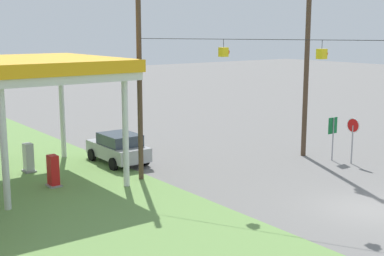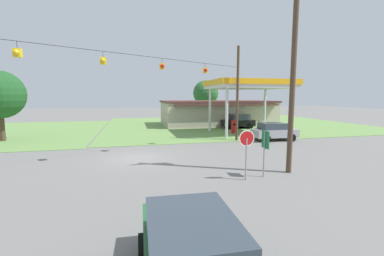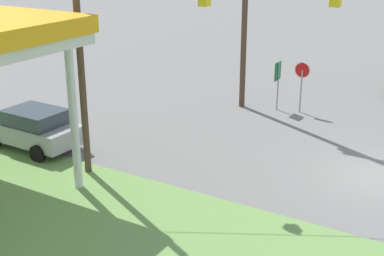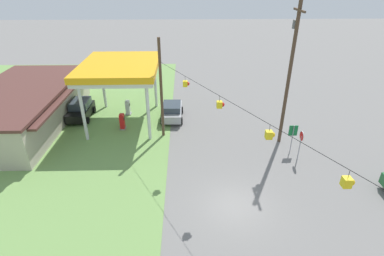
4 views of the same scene
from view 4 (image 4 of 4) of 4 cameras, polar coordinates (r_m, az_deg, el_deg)
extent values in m
plane|color=slate|center=(19.75, 8.00, -14.49)|extent=(160.00, 160.00, 0.00)
cube|color=#6B934C|center=(34.99, -27.43, 2.48)|extent=(36.00, 28.00, 0.04)
cube|color=silver|center=(28.33, -13.53, 10.56)|extent=(8.28, 6.67, 0.35)
cube|color=orange|center=(28.21, -13.64, 11.43)|extent=(8.48, 6.87, 0.55)
cylinder|color=silver|center=(25.56, -8.33, 2.75)|extent=(0.28, 0.28, 4.95)
cylinder|color=silver|center=(32.07, -7.01, 8.15)|extent=(0.28, 0.28, 4.95)
cylinder|color=silver|center=(26.78, -20.02, 2.48)|extent=(0.28, 0.28, 4.95)
cylinder|color=silver|center=(33.05, -16.57, 7.79)|extent=(0.28, 0.28, 4.95)
cube|color=#B2A893|center=(32.52, -29.62, 3.25)|extent=(15.58, 7.93, 3.26)
cube|color=#512D28|center=(31.94, -30.35, 6.09)|extent=(15.88, 8.23, 0.24)
cube|color=#512D28|center=(30.22, -22.97, 5.91)|extent=(14.02, 0.70, 0.20)
cube|color=gray|center=(28.79, -13.01, -0.06)|extent=(0.71, 0.56, 0.12)
cube|color=red|center=(28.45, -13.17, 1.28)|extent=(0.55, 0.40, 1.38)
cube|color=black|center=(28.29, -12.80, 1.79)|extent=(0.39, 0.03, 0.24)
cube|color=gray|center=(31.59, -12.00, 2.67)|extent=(0.71, 0.56, 0.12)
cube|color=silver|center=(31.28, -12.13, 3.91)|extent=(0.55, 0.40, 1.38)
cube|color=black|center=(31.14, -11.79, 4.38)|extent=(0.39, 0.03, 0.24)
cube|color=#9E9EA3|center=(29.87, -3.80, 3.10)|extent=(4.11, 1.91, 0.73)
cube|color=#333D47|center=(29.37, -3.86, 4.07)|extent=(2.27, 1.73, 0.59)
cylinder|color=black|center=(31.24, -5.40, 3.45)|extent=(0.68, 0.23, 0.68)
cylinder|color=black|center=(31.13, -1.93, 3.48)|extent=(0.68, 0.23, 0.68)
cylinder|color=black|center=(28.96, -5.77, 1.37)|extent=(0.68, 0.23, 0.68)
cylinder|color=black|center=(28.85, -2.02, 1.39)|extent=(0.68, 0.23, 0.68)
cube|color=black|center=(31.82, -20.44, 2.96)|extent=(4.04, 1.89, 0.77)
cube|color=#333D47|center=(31.74, -20.54, 4.39)|extent=(2.23, 1.72, 0.75)
cylinder|color=black|center=(30.61, -19.28, 1.38)|extent=(0.68, 0.23, 0.68)
cylinder|color=black|center=(31.23, -22.59, 1.29)|extent=(0.68, 0.23, 0.68)
cylinder|color=black|center=(32.78, -18.15, 3.33)|extent=(0.68, 0.23, 0.68)
cylinder|color=black|center=(33.36, -21.28, 3.22)|extent=(0.68, 0.23, 0.68)
cylinder|color=#99999E|center=(24.60, 19.77, -3.58)|extent=(0.08, 0.08, 2.10)
cylinder|color=white|center=(24.09, 20.16, -1.45)|extent=(0.80, 0.03, 0.80)
cylinder|color=red|center=(24.09, 20.16, -1.45)|extent=(0.70, 0.03, 0.70)
cylinder|color=gray|center=(25.32, 18.50, -2.02)|extent=(0.07, 0.07, 2.40)
cube|color=#146B33|center=(25.01, 18.72, -0.47)|extent=(0.04, 0.70, 0.90)
cylinder|color=#4C3828|center=(24.89, 17.96, 9.09)|extent=(0.28, 0.28, 11.50)
cube|color=#4C3828|center=(23.87, 19.80, 20.35)|extent=(2.20, 0.14, 0.14)
cylinder|color=#59595B|center=(24.33, 19.12, 18.17)|extent=(0.44, 0.44, 0.60)
cylinder|color=#4C3828|center=(25.27, -5.88, 7.15)|extent=(0.24, 0.24, 8.65)
cylinder|color=black|center=(16.03, 9.58, 3.63)|extent=(18.46, 10.02, 0.02)
cylinder|color=black|center=(12.58, 27.73, -7.77)|extent=(0.02, 0.02, 0.35)
cube|color=yellow|center=(12.78, 27.36, -9.15)|extent=(0.32, 0.32, 0.40)
sphere|color=yellow|center=(12.86, 28.03, -9.08)|extent=(0.28, 0.28, 0.28)
cylinder|color=black|center=(14.72, 14.59, 0.02)|extent=(0.02, 0.02, 0.35)
cube|color=yellow|center=(14.89, 14.42, -1.25)|extent=(0.32, 0.32, 0.40)
sphere|color=yellow|center=(14.94, 15.04, -1.24)|extent=(0.28, 0.28, 0.28)
cylinder|color=black|center=(17.62, 5.29, 5.58)|extent=(0.02, 0.02, 0.35)
cube|color=yellow|center=(17.76, 5.23, 4.47)|extent=(0.32, 0.32, 0.40)
sphere|color=red|center=(17.78, 5.78, 4.47)|extent=(0.28, 0.28, 0.28)
cylinder|color=black|center=(20.96, -1.32, 9.40)|extent=(0.02, 0.02, 0.35)
cube|color=yellow|center=(21.08, -1.31, 8.43)|extent=(0.32, 0.32, 0.40)
sphere|color=red|center=(21.08, -0.84, 8.44)|extent=(0.28, 0.28, 0.28)
camera|label=1|loc=(16.25, -73.71, -16.34)|focal=50.00mm
camera|label=2|loc=(26.23, 49.21, -2.68)|focal=24.00mm
camera|label=3|loc=(19.56, -52.74, 1.53)|focal=50.00mm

